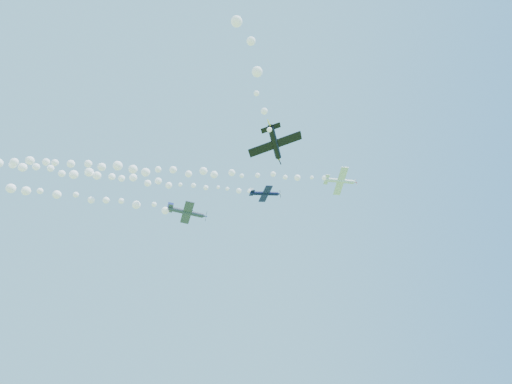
{
  "coord_description": "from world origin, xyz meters",
  "views": [
    {
      "loc": [
        3.57,
        -73.01,
        2.0
      ],
      "look_at": [
        4.85,
        -8.24,
        45.83
      ],
      "focal_mm": 30.0,
      "sensor_mm": 36.0,
      "label": 1
    }
  ],
  "objects_px": {
    "plane_navy": "(265,193)",
    "plane_grey": "(187,212)",
    "plane_white": "(340,181)",
    "plane_black": "(275,144)"
  },
  "relations": [
    {
      "from": "plane_navy",
      "to": "plane_grey",
      "type": "distance_m",
      "value": 18.26
    },
    {
      "from": "plane_white",
      "to": "plane_black",
      "type": "bearing_deg",
      "value": -122.03
    },
    {
      "from": "plane_white",
      "to": "plane_grey",
      "type": "xyz_separation_m",
      "value": [
        -28.97,
        2.36,
        -5.91
      ]
    },
    {
      "from": "plane_white",
      "to": "plane_grey",
      "type": "bearing_deg",
      "value": 170.03
    },
    {
      "from": "plane_black",
      "to": "plane_white",
      "type": "bearing_deg",
      "value": -13.63
    },
    {
      "from": "plane_grey",
      "to": "plane_black",
      "type": "bearing_deg",
      "value": -79.97
    },
    {
      "from": "plane_white",
      "to": "plane_navy",
      "type": "distance_m",
      "value": 16.58
    },
    {
      "from": "plane_navy",
      "to": "plane_grey",
      "type": "xyz_separation_m",
      "value": [
        -14.95,
        -6.12,
        -8.51
      ]
    },
    {
      "from": "plane_grey",
      "to": "plane_black",
      "type": "height_order",
      "value": "plane_grey"
    },
    {
      "from": "plane_white",
      "to": "plane_grey",
      "type": "distance_m",
      "value": 29.66
    }
  ]
}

